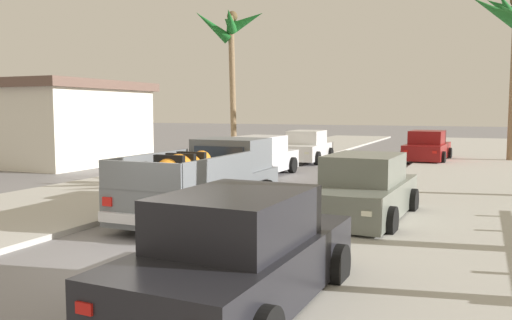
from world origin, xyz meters
The scene contains 13 objects.
ground_plane centered at (0.00, 0.00, 0.00)m, with size 160.00×160.00×0.00m, color slate.
sidewalk_left centered at (-4.99, 12.00, 0.06)m, with size 5.14×60.00×0.12m, color #B2AFA8.
sidewalk_right centered at (4.99, 12.00, 0.06)m, with size 5.14×60.00×0.12m, color #B2AFA8.
curb_left centered at (-3.82, 12.00, 0.05)m, with size 0.16×60.00×0.10m, color silver.
curb_right centered at (3.82, 12.00, 0.05)m, with size 0.16×60.00×0.10m, color silver.
pickup_truck centered at (-0.76, 3.72, 0.81)m, with size 2.25×5.23×1.80m.
car_left_near centered at (2.53, -1.37, 0.71)m, with size 2.12×4.30×1.54m.
car_right_near centered at (2.84, 4.63, 0.71)m, with size 2.17×4.32×1.54m.
car_left_mid centered at (2.84, 19.76, 0.71)m, with size 2.19×4.33×1.54m.
car_right_mid centered at (-2.63, 17.38, 0.71)m, with size 2.15×4.31×1.54m.
car_left_far centered at (-2.67, 11.53, 0.71)m, with size 2.09×4.29×1.54m.
palm_tree_left_fore centered at (-6.76, 17.46, 6.38)m, with size 3.49×3.05×7.71m.
roadside_house centered at (-14.29, 11.99, 1.97)m, with size 8.61×7.30×3.88m.
Camera 1 is at (5.30, -7.27, 2.55)m, focal length 36.82 mm.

